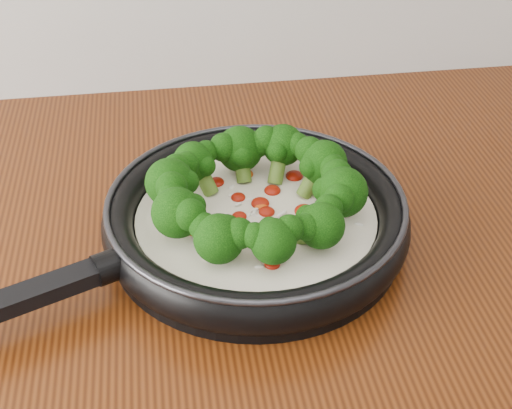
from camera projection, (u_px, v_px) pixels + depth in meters
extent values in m
cylinder|color=black|center=(256.00, 235.00, 0.83)|extent=(0.43, 0.43, 0.01)
torus|color=black|center=(256.00, 217.00, 0.82)|extent=(0.46, 0.46, 0.04)
torus|color=#2D2D33|center=(256.00, 200.00, 0.80)|extent=(0.44, 0.44, 0.01)
cube|color=black|center=(23.00, 298.00, 0.70)|extent=(0.20, 0.10, 0.02)
cylinder|color=black|center=(110.00, 266.00, 0.74)|extent=(0.04, 0.04, 0.03)
cylinder|color=white|center=(256.00, 222.00, 0.82)|extent=(0.36, 0.36, 0.02)
ellipsoid|color=#981407|center=(266.00, 251.00, 0.76)|extent=(0.03, 0.03, 0.01)
ellipsoid|color=#981407|center=(294.00, 176.00, 0.88)|extent=(0.03, 0.03, 0.01)
ellipsoid|color=#D34D0D|center=(313.00, 189.00, 0.85)|extent=(0.02, 0.02, 0.01)
ellipsoid|color=#981407|center=(238.00, 197.00, 0.84)|extent=(0.02, 0.02, 0.01)
ellipsoid|color=#981407|center=(272.00, 264.00, 0.74)|extent=(0.02, 0.02, 0.01)
ellipsoid|color=#D34D0D|center=(261.00, 205.00, 0.83)|extent=(0.02, 0.02, 0.01)
ellipsoid|color=#981407|center=(304.00, 211.00, 0.82)|extent=(0.03, 0.03, 0.01)
ellipsoid|color=#981407|center=(325.00, 205.00, 0.83)|extent=(0.03, 0.03, 0.01)
ellipsoid|color=#D34D0D|center=(198.00, 206.00, 0.83)|extent=(0.02, 0.02, 0.01)
ellipsoid|color=#981407|center=(196.00, 230.00, 0.79)|extent=(0.03, 0.03, 0.01)
ellipsoid|color=#981407|center=(260.00, 203.00, 0.83)|extent=(0.03, 0.03, 0.01)
ellipsoid|color=#D34D0D|center=(312.00, 169.00, 0.89)|extent=(0.02, 0.02, 0.01)
ellipsoid|color=#981407|center=(216.00, 182.00, 0.87)|extent=(0.02, 0.02, 0.01)
ellipsoid|color=#981407|center=(272.00, 191.00, 0.85)|extent=(0.03, 0.03, 0.01)
ellipsoid|color=#D34D0D|center=(182.00, 217.00, 0.81)|extent=(0.02, 0.02, 0.01)
ellipsoid|color=#981407|center=(267.00, 212.00, 0.82)|extent=(0.02, 0.02, 0.01)
ellipsoid|color=#981407|center=(236.00, 221.00, 0.80)|extent=(0.02, 0.02, 0.01)
ellipsoid|color=#D34D0D|center=(246.00, 174.00, 0.88)|extent=(0.02, 0.02, 0.01)
ellipsoid|color=#981407|center=(248.00, 239.00, 0.78)|extent=(0.03, 0.03, 0.01)
ellipsoid|color=#981407|center=(239.00, 216.00, 0.81)|extent=(0.02, 0.02, 0.01)
ellipsoid|color=white|center=(254.00, 215.00, 0.81)|extent=(0.01, 0.01, 0.00)
ellipsoid|color=white|center=(232.00, 195.00, 0.84)|extent=(0.01, 0.01, 0.00)
ellipsoid|color=white|center=(238.00, 204.00, 0.83)|extent=(0.01, 0.01, 0.00)
ellipsoid|color=white|center=(329.00, 198.00, 0.84)|extent=(0.01, 0.01, 0.00)
ellipsoid|color=white|center=(283.00, 215.00, 0.82)|extent=(0.01, 0.01, 0.00)
ellipsoid|color=white|center=(258.00, 216.00, 0.81)|extent=(0.01, 0.01, 0.00)
ellipsoid|color=white|center=(233.00, 159.00, 0.91)|extent=(0.01, 0.01, 0.00)
ellipsoid|color=white|center=(284.00, 213.00, 0.81)|extent=(0.01, 0.01, 0.00)
ellipsoid|color=white|center=(282.00, 224.00, 0.80)|extent=(0.01, 0.01, 0.00)
ellipsoid|color=white|center=(205.00, 258.00, 0.75)|extent=(0.01, 0.01, 0.00)
ellipsoid|color=white|center=(259.00, 267.00, 0.74)|extent=(0.01, 0.01, 0.00)
ellipsoid|color=white|center=(279.00, 220.00, 0.80)|extent=(0.01, 0.01, 0.00)
ellipsoid|color=white|center=(255.00, 210.00, 0.82)|extent=(0.01, 0.01, 0.00)
ellipsoid|color=white|center=(254.00, 213.00, 0.81)|extent=(0.01, 0.01, 0.00)
ellipsoid|color=white|center=(359.00, 224.00, 0.80)|extent=(0.01, 0.01, 0.00)
ellipsoid|color=white|center=(249.00, 215.00, 0.81)|extent=(0.01, 0.01, 0.00)
ellipsoid|color=white|center=(252.00, 155.00, 0.92)|extent=(0.01, 0.01, 0.00)
ellipsoid|color=white|center=(232.00, 187.00, 0.86)|extent=(0.01, 0.01, 0.00)
ellipsoid|color=white|center=(280.00, 215.00, 0.81)|extent=(0.01, 0.01, 0.00)
ellipsoid|color=white|center=(242.00, 213.00, 0.81)|extent=(0.01, 0.01, 0.00)
ellipsoid|color=white|center=(249.00, 200.00, 0.84)|extent=(0.01, 0.01, 0.00)
cylinder|color=olive|center=(310.00, 182.00, 0.84)|extent=(0.04, 0.03, 0.04)
sphere|color=black|center=(324.00, 163.00, 0.84)|extent=(0.07, 0.07, 0.05)
sphere|color=black|center=(309.00, 151.00, 0.84)|extent=(0.04, 0.04, 0.03)
sphere|color=black|center=(332.00, 168.00, 0.82)|extent=(0.04, 0.04, 0.03)
sphere|color=black|center=(311.00, 167.00, 0.83)|extent=(0.04, 0.04, 0.03)
cylinder|color=olive|center=(278.00, 167.00, 0.86)|extent=(0.03, 0.04, 0.04)
sphere|color=black|center=(283.00, 145.00, 0.87)|extent=(0.07, 0.07, 0.05)
sphere|color=black|center=(266.00, 139.00, 0.86)|extent=(0.04, 0.04, 0.03)
sphere|color=black|center=(297.00, 145.00, 0.85)|extent=(0.04, 0.04, 0.03)
sphere|color=black|center=(278.00, 151.00, 0.85)|extent=(0.03, 0.03, 0.03)
cylinder|color=olive|center=(243.00, 169.00, 0.87)|extent=(0.02, 0.03, 0.04)
sphere|color=black|center=(240.00, 149.00, 0.87)|extent=(0.07, 0.07, 0.06)
sphere|color=black|center=(224.00, 147.00, 0.86)|extent=(0.05, 0.05, 0.04)
sphere|color=black|center=(258.00, 144.00, 0.87)|extent=(0.04, 0.04, 0.03)
sphere|color=black|center=(243.00, 156.00, 0.85)|extent=(0.04, 0.04, 0.03)
cylinder|color=olive|center=(205.00, 181.00, 0.84)|extent=(0.04, 0.04, 0.04)
sphere|color=black|center=(193.00, 162.00, 0.84)|extent=(0.06, 0.06, 0.05)
sphere|color=black|center=(186.00, 164.00, 0.82)|extent=(0.04, 0.04, 0.03)
sphere|color=black|center=(206.00, 152.00, 0.85)|extent=(0.04, 0.04, 0.03)
sphere|color=black|center=(205.00, 166.00, 0.83)|extent=(0.03, 0.03, 0.02)
cylinder|color=olive|center=(188.00, 199.00, 0.81)|extent=(0.04, 0.03, 0.04)
sphere|color=black|center=(170.00, 183.00, 0.80)|extent=(0.07, 0.07, 0.06)
sphere|color=black|center=(172.00, 187.00, 0.78)|extent=(0.05, 0.05, 0.03)
sphere|color=black|center=(176.00, 168.00, 0.81)|extent=(0.04, 0.04, 0.03)
sphere|color=black|center=(187.00, 182.00, 0.80)|extent=(0.04, 0.04, 0.03)
cylinder|color=olive|center=(194.00, 223.00, 0.78)|extent=(0.04, 0.03, 0.04)
sphere|color=black|center=(177.00, 213.00, 0.76)|extent=(0.07, 0.07, 0.06)
sphere|color=black|center=(190.00, 215.00, 0.74)|extent=(0.05, 0.05, 0.03)
sphere|color=black|center=(172.00, 197.00, 0.77)|extent=(0.04, 0.04, 0.03)
sphere|color=black|center=(193.00, 206.00, 0.76)|extent=(0.04, 0.04, 0.03)
cylinder|color=olive|center=(227.00, 243.00, 0.75)|extent=(0.03, 0.04, 0.04)
sphere|color=black|center=(219.00, 239.00, 0.73)|extent=(0.07, 0.07, 0.05)
sphere|color=black|center=(239.00, 233.00, 0.72)|extent=(0.04, 0.04, 0.03)
sphere|color=black|center=(203.00, 227.00, 0.73)|extent=(0.04, 0.04, 0.03)
sphere|color=black|center=(227.00, 227.00, 0.74)|extent=(0.03, 0.03, 0.03)
cylinder|color=olive|center=(269.00, 245.00, 0.74)|extent=(0.02, 0.04, 0.04)
sphere|color=black|center=(273.00, 241.00, 0.72)|extent=(0.06, 0.06, 0.05)
sphere|color=black|center=(290.00, 229.00, 0.72)|extent=(0.04, 0.04, 0.03)
sphere|color=black|center=(255.00, 236.00, 0.72)|extent=(0.04, 0.04, 0.03)
sphere|color=black|center=(269.00, 228.00, 0.73)|extent=(0.03, 0.03, 0.02)
cylinder|color=olive|center=(308.00, 232.00, 0.76)|extent=(0.04, 0.04, 0.04)
sphere|color=black|center=(321.00, 226.00, 0.74)|extent=(0.07, 0.07, 0.05)
sphere|color=black|center=(328.00, 209.00, 0.75)|extent=(0.04, 0.04, 0.03)
sphere|color=black|center=(307.00, 227.00, 0.73)|extent=(0.04, 0.04, 0.03)
sphere|color=black|center=(307.00, 216.00, 0.75)|extent=(0.03, 0.03, 0.02)
cylinder|color=olive|center=(324.00, 206.00, 0.80)|extent=(0.04, 0.03, 0.04)
sphere|color=black|center=(342.00, 192.00, 0.79)|extent=(0.07, 0.07, 0.06)
sphere|color=black|center=(337.00, 175.00, 0.80)|extent=(0.05, 0.05, 0.04)
sphere|color=black|center=(339.00, 198.00, 0.77)|extent=(0.04, 0.04, 0.03)
sphere|color=black|center=(325.00, 190.00, 0.79)|extent=(0.04, 0.04, 0.03)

